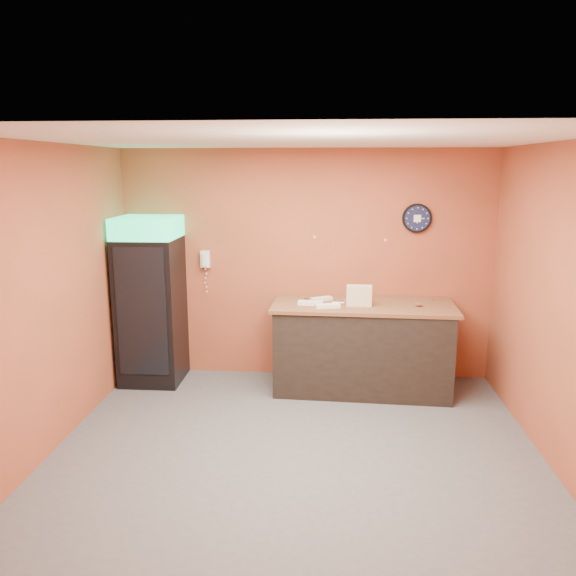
{
  "coord_description": "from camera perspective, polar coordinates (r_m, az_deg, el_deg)",
  "views": [
    {
      "loc": [
        0.28,
        -4.77,
        2.58
      ],
      "look_at": [
        -0.12,
        0.6,
        1.41
      ],
      "focal_mm": 35.0,
      "sensor_mm": 36.0,
      "label": 1
    }
  ],
  "objects": [
    {
      "name": "floor",
      "position": [
        5.43,
        0.81,
        -16.15
      ],
      "size": [
        4.5,
        4.5,
        0.0
      ],
      "primitive_type": "plane",
      "color": "#47474C",
      "rests_on": "ground"
    },
    {
      "name": "back_wall",
      "position": [
        6.88,
        1.84,
        2.33
      ],
      "size": [
        4.5,
        0.02,
        2.8
      ],
      "primitive_type": "cube",
      "color": "#AE4B31",
      "rests_on": "floor"
    },
    {
      "name": "left_wall",
      "position": [
        5.53,
        -23.12,
        -1.11
      ],
      "size": [
        0.02,
        4.0,
        2.8
      ],
      "primitive_type": "cube",
      "color": "#AE4B31",
      "rests_on": "floor"
    },
    {
      "name": "right_wall",
      "position": [
        5.3,
        25.96,
        -1.92
      ],
      "size": [
        0.02,
        4.0,
        2.8
      ],
      "primitive_type": "cube",
      "color": "#AE4B31",
      "rests_on": "floor"
    },
    {
      "name": "ceiling",
      "position": [
        4.79,
        0.91,
        14.84
      ],
      "size": [
        4.5,
        4.0,
        0.02
      ],
      "primitive_type": "cube",
      "color": "white",
      "rests_on": "back_wall"
    },
    {
      "name": "beverage_cooler",
      "position": [
        6.91,
        -13.84,
        -1.52
      ],
      "size": [
        0.7,
        0.72,
        2.01
      ],
      "rotation": [
        0.0,
        0.0,
        -0.0
      ],
      "color": "black",
      "rests_on": "floor"
    },
    {
      "name": "prep_counter",
      "position": [
        6.67,
        7.53,
        -6.07
      ],
      "size": [
        2.03,
        0.98,
        1.0
      ],
      "primitive_type": "cube",
      "rotation": [
        0.0,
        0.0,
        -0.05
      ],
      "color": "black",
      "rests_on": "floor"
    },
    {
      "name": "wall_clock",
      "position": [
        6.85,
        12.97,
        6.92
      ],
      "size": [
        0.35,
        0.06,
        0.35
      ],
      "color": "black",
      "rests_on": "back_wall"
    },
    {
      "name": "wall_phone",
      "position": [
        6.98,
        -8.41,
        2.92
      ],
      "size": [
        0.11,
        0.1,
        0.21
      ],
      "color": "white",
      "rests_on": "back_wall"
    },
    {
      "name": "butcher_paper",
      "position": [
        6.53,
        7.66,
        -1.74
      ],
      "size": [
        2.12,
        1.0,
        0.04
      ],
      "primitive_type": "cube",
      "rotation": [
        0.0,
        0.0,
        -0.04
      ],
      "color": "brown",
      "rests_on": "prep_counter"
    },
    {
      "name": "sub_roll_stack",
      "position": [
        6.38,
        7.24,
        -0.78
      ],
      "size": [
        0.29,
        0.11,
        0.24
      ],
      "rotation": [
        0.0,
        0.0,
        -0.03
      ],
      "color": "beige",
      "rests_on": "butcher_paper"
    },
    {
      "name": "wrapped_sandwich_left",
      "position": [
        6.41,
        2.3,
        -1.53
      ],
      "size": [
        0.29,
        0.14,
        0.04
      ],
      "primitive_type": "cube",
      "rotation": [
        0.0,
        0.0,
        -0.09
      ],
      "color": "silver",
      "rests_on": "butcher_paper"
    },
    {
      "name": "wrapped_sandwich_mid",
      "position": [
        6.29,
        4.05,
        -1.82
      ],
      "size": [
        0.29,
        0.16,
        0.04
      ],
      "primitive_type": "cube",
      "rotation": [
        0.0,
        0.0,
        0.2
      ],
      "color": "silver",
      "rests_on": "butcher_paper"
    },
    {
      "name": "wrapped_sandwich_right",
      "position": [
        6.63,
        3.43,
        -1.11
      ],
      "size": [
        0.27,
        0.22,
        0.04
      ],
      "primitive_type": "cube",
      "rotation": [
        0.0,
        0.0,
        0.54
      ],
      "color": "silver",
      "rests_on": "butcher_paper"
    },
    {
      "name": "kitchen_tool",
      "position": [
        6.48,
        5.97,
        -1.34
      ],
      "size": [
        0.06,
        0.06,
        0.06
      ],
      "primitive_type": "cylinder",
      "color": "silver",
      "rests_on": "butcher_paper"
    }
  ]
}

